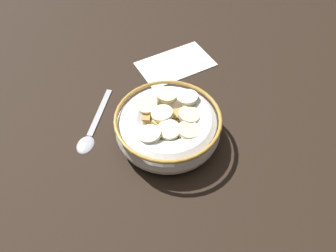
% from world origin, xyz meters
% --- Properties ---
extents(ground_plane, '(1.39, 1.39, 0.02)m').
position_xyz_m(ground_plane, '(0.00, 0.00, -0.01)').
color(ground_plane, black).
extents(cereal_bowl, '(0.17, 0.17, 0.06)m').
position_xyz_m(cereal_bowl, '(-0.00, 0.00, 0.03)').
color(cereal_bowl, white).
rests_on(cereal_bowl, ground_plane).
extents(spoon, '(0.14, 0.09, 0.01)m').
position_xyz_m(spoon, '(0.08, -0.11, 0.00)').
color(spoon, '#A5A5AD').
rests_on(spoon, ground_plane).
extents(folded_napkin, '(0.17, 0.14, 0.00)m').
position_xyz_m(folded_napkin, '(-0.16, -0.11, 0.00)').
color(folded_napkin, white).
rests_on(folded_napkin, ground_plane).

